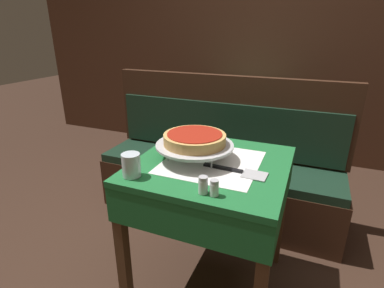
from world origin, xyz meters
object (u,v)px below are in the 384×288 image
(condiment_caddy, at_px, (242,91))
(dining_table_front, at_px, (211,184))
(salt_shaker, at_px, (203,185))
(booth_bench, at_px, (218,175))
(dining_table_rear, at_px, (241,108))
(water_glass_near, at_px, (131,165))
(pepper_shaker, at_px, (214,188))
(pizza_server, at_px, (237,171))
(pizza_pan_stand, at_px, (194,146))
(deep_dish_pizza, at_px, (194,139))

(condiment_caddy, bearing_deg, dining_table_front, -81.54)
(dining_table_front, bearing_deg, salt_shaker, -77.56)
(booth_bench, bearing_deg, salt_shaker, -76.24)
(dining_table_rear, xyz_separation_m, water_glass_near, (-0.05, -1.80, 0.17))
(salt_shaker, bearing_deg, pepper_shaker, 0.00)
(salt_shaker, height_order, pepper_shaker, salt_shaker)
(pizza_server, xyz_separation_m, pepper_shaker, (-0.03, -0.23, 0.03))
(pizza_pan_stand, bearing_deg, deep_dish_pizza, 90.00)
(water_glass_near, bearing_deg, condiment_caddy, 88.90)
(dining_table_rear, height_order, pizza_pan_stand, pizza_pan_stand)
(pizza_server, distance_m, pepper_shaker, 0.23)
(dining_table_rear, height_order, salt_shaker, salt_shaker)
(pizza_pan_stand, distance_m, deep_dish_pizza, 0.04)
(pizza_pan_stand, xyz_separation_m, water_glass_near, (-0.19, -0.27, -0.02))
(dining_table_front, bearing_deg, dining_table_rear, 98.33)
(pizza_server, height_order, condiment_caddy, condiment_caddy)
(dining_table_front, height_order, water_glass_near, water_glass_near)
(dining_table_rear, height_order, water_glass_near, water_glass_near)
(pizza_pan_stand, height_order, pizza_server, pizza_pan_stand)
(pizza_pan_stand, height_order, salt_shaker, pizza_pan_stand)
(pizza_server, distance_m, condiment_caddy, 1.70)
(booth_bench, bearing_deg, pepper_shaker, -73.78)
(dining_table_rear, bearing_deg, condiment_caddy, 101.39)
(dining_table_rear, xyz_separation_m, condiment_caddy, (-0.01, 0.07, 0.16))
(salt_shaker, relative_size, pepper_shaker, 1.08)
(dining_table_rear, xyz_separation_m, booth_bench, (0.05, -0.83, -0.32))
(dining_table_front, height_order, deep_dish_pizza, deep_dish_pizza)
(pizza_server, relative_size, water_glass_near, 2.87)
(dining_table_rear, xyz_separation_m, pizza_server, (0.37, -1.59, 0.12))
(pizza_server, bearing_deg, pizza_pan_stand, 166.23)
(dining_table_front, height_order, booth_bench, booth_bench)
(deep_dish_pizza, bearing_deg, dining_table_front, 2.14)
(dining_table_front, height_order, pizza_server, pizza_server)
(dining_table_front, bearing_deg, pizza_pan_stand, -177.86)
(water_glass_near, bearing_deg, pizza_server, 26.96)
(dining_table_front, relative_size, dining_table_rear, 1.01)
(dining_table_rear, bearing_deg, salt_shaker, -81.01)
(water_glass_near, relative_size, condiment_caddy, 0.58)
(booth_bench, xyz_separation_m, deep_dish_pizza, (0.09, -0.70, 0.55))
(water_glass_near, bearing_deg, booth_bench, 84.43)
(water_glass_near, bearing_deg, dining_table_rear, 88.44)
(pizza_pan_stand, height_order, condiment_caddy, condiment_caddy)
(pizza_pan_stand, xyz_separation_m, deep_dish_pizza, (0.00, 0.00, 0.04))
(pepper_shaker, bearing_deg, deep_dish_pizza, 124.70)
(pizza_server, relative_size, condiment_caddy, 1.67)
(pizza_pan_stand, distance_m, pepper_shaker, 0.35)
(pepper_shaker, bearing_deg, booth_bench, 106.22)
(salt_shaker, bearing_deg, booth_bench, 103.76)
(booth_bench, distance_m, deep_dish_pizza, 0.90)
(booth_bench, height_order, water_glass_near, booth_bench)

